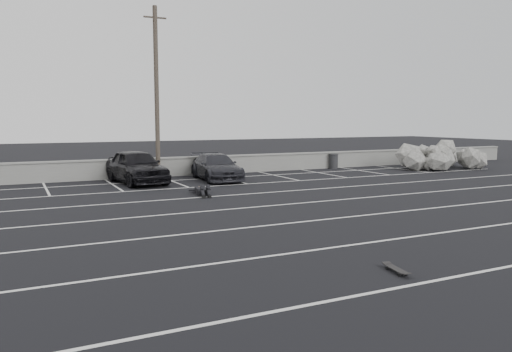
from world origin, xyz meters
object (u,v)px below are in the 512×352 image
car_right (216,167)px  person (201,188)px  skateboard (396,269)px  trash_bin (334,161)px  car_left (136,166)px  riprap_pile (436,159)px  utility_pole (157,93)px

car_right → person: size_ratio=1.76×
person → skateboard: 12.17m
car_right → person: 5.00m
car_right → trash_bin: car_right is taller
skateboard → car_left: bearing=105.6°
car_right → trash_bin: 9.33m
trash_bin → car_left: bearing=-171.9°
car_right → skateboard: car_right is taller
riprap_pile → person: 17.58m
utility_pole → person: 7.62m
car_left → person: car_left is taller
trash_bin → riprap_pile: bearing=-28.3°
riprap_pile → person: size_ratio=2.32×
utility_pole → skateboard: (-0.00, -18.45, -4.49)m
car_left → trash_bin: size_ratio=5.24×
utility_pole → person: (0.15, -6.28, -4.31)m
car_right → utility_pole: size_ratio=0.52×
car_left → trash_bin: car_left is taller
riprap_pile → car_right: bearing=177.0°
utility_pole → trash_bin: utility_pole is taller
trash_bin → person: (-11.46, -6.68, -0.23)m
car_right → trash_bin: (9.03, 2.33, -0.20)m
person → skateboard: bearing=-80.8°
car_left → riprap_pile: car_left is taller
car_right → riprap_pile: size_ratio=0.76×
riprap_pile → person: bearing=-168.2°
trash_bin → utility_pole: bearing=-178.0°
car_left → person: 5.12m
trash_bin → skateboard: bearing=-121.6°
car_right → riprap_pile: 14.80m
utility_pole → trash_bin: bearing=2.0°
car_left → person: size_ratio=1.86×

